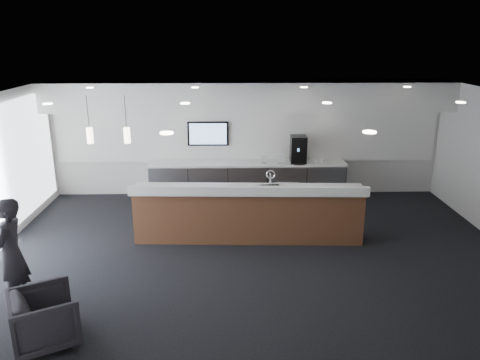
{
  "coord_description": "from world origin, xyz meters",
  "views": [
    {
      "loc": [
        -0.47,
        -7.92,
        4.07
      ],
      "look_at": [
        -0.24,
        1.3,
        1.2
      ],
      "focal_mm": 35.0,
      "sensor_mm": 36.0,
      "label": 1
    }
  ],
  "objects_px": {
    "service_counter": "(248,213)",
    "coffee_machine": "(298,149)",
    "armchair": "(45,318)",
    "lounge_guest": "(11,254)"
  },
  "relations": [
    {
      "from": "service_counter",
      "to": "coffee_machine",
      "type": "distance_m",
      "value": 3.01
    },
    {
      "from": "coffee_machine",
      "to": "armchair",
      "type": "distance_m",
      "value": 7.4
    },
    {
      "from": "coffee_machine",
      "to": "armchair",
      "type": "bearing_deg",
      "value": -123.94
    },
    {
      "from": "armchair",
      "to": "coffee_machine",
      "type": "bearing_deg",
      "value": -63.1
    },
    {
      "from": "service_counter",
      "to": "lounge_guest",
      "type": "distance_m",
      "value": 4.44
    },
    {
      "from": "service_counter",
      "to": "armchair",
      "type": "height_order",
      "value": "service_counter"
    },
    {
      "from": "coffee_machine",
      "to": "armchair",
      "type": "height_order",
      "value": "coffee_machine"
    },
    {
      "from": "coffee_machine",
      "to": "lounge_guest",
      "type": "distance_m",
      "value": 7.14
    },
    {
      "from": "armchair",
      "to": "service_counter",
      "type": "bearing_deg",
      "value": -68.05
    },
    {
      "from": "armchair",
      "to": "lounge_guest",
      "type": "height_order",
      "value": "lounge_guest"
    }
  ]
}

